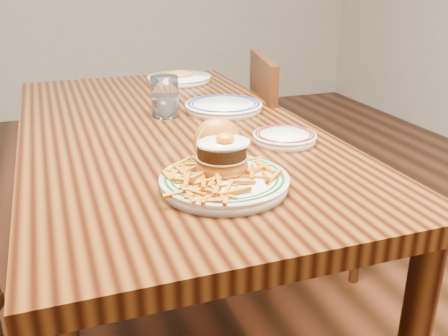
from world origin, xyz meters
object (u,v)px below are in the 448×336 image
object	(u,v)px
table	(168,153)
chair_right	(289,160)
side_plate	(285,137)
main_plate	(223,170)

from	to	relation	value
table	chair_right	distance (m)	0.64
side_plate	main_plate	bearing A→B (deg)	-159.74
chair_right	side_plate	size ratio (longest dim) A/B	5.12
main_plate	side_plate	xyz separation A→B (m)	(0.26, 0.22, -0.02)
table	side_plate	bearing A→B (deg)	-44.45
chair_right	main_plate	distance (m)	0.97
table	side_plate	world-z (taller)	side_plate
table	main_plate	size ratio (longest dim) A/B	5.40
chair_right	main_plate	xyz separation A→B (m)	(-0.55, -0.73, 0.31)
main_plate	table	bearing A→B (deg)	101.84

